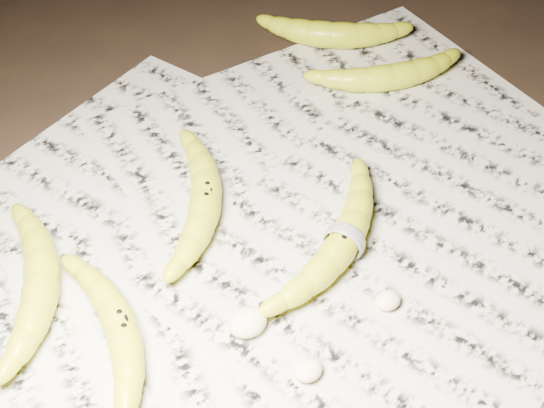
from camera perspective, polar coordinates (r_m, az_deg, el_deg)
ground at (r=0.86m, az=-1.77°, el=-2.93°), size 3.00×3.00×0.00m
newspaper_patch at (r=0.86m, az=-0.57°, el=-2.35°), size 0.90×0.70×0.01m
banana_left_a at (r=0.77m, az=-11.30°, el=-9.05°), size 0.09×0.20×0.03m
banana_left_b at (r=0.82m, az=-17.01°, el=-5.45°), size 0.14×0.20×0.04m
banana_center at (r=0.87m, az=-5.03°, el=0.51°), size 0.16×0.20×0.04m
banana_taped at (r=0.83m, az=5.48°, el=-2.67°), size 0.22×0.16×0.04m
banana_upper_a at (r=1.06m, az=8.95°, el=9.58°), size 0.20×0.12×0.04m
banana_upper_b at (r=1.14m, az=4.58°, el=12.73°), size 0.19×0.17×0.04m
measuring_tape at (r=0.83m, az=5.48°, el=-2.67°), size 0.03×0.04×0.05m
flesh_chunk_a at (r=0.77m, az=-1.85°, el=-8.72°), size 0.04×0.03×0.02m
flesh_chunk_b at (r=0.74m, az=2.75°, el=-12.24°), size 0.03×0.02×0.02m
flesh_chunk_c at (r=0.80m, az=8.75°, el=-7.02°), size 0.03×0.02×0.02m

